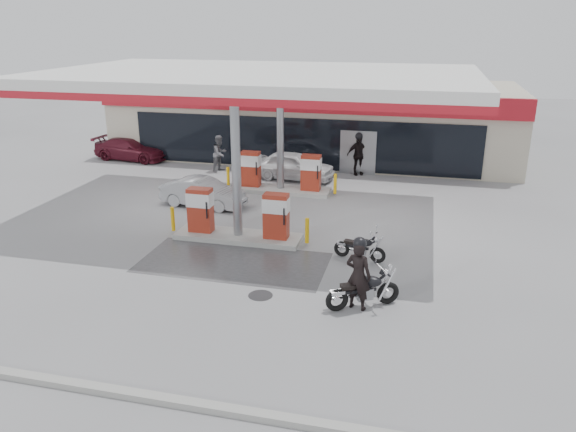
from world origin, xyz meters
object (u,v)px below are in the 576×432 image
(main_motorcycle, at_px, (364,291))
(parked_motorcycle, at_px, (360,248))
(sedan_white, at_px, (294,166))
(parked_car_left, at_px, (131,149))
(pump_island_near, at_px, (238,220))
(pump_island_far, at_px, (280,176))
(biker_main, at_px, (358,276))
(hatchback_silver, at_px, (203,192))
(biker_walking, at_px, (358,155))
(attendant, at_px, (220,153))

(main_motorcycle, distance_m, parked_motorcycle, 3.21)
(sedan_white, bearing_deg, parked_car_left, 86.95)
(pump_island_near, xyz_separation_m, pump_island_far, (0.00, 6.00, 0.00))
(biker_main, distance_m, hatchback_silver, 10.37)
(main_motorcycle, xyz_separation_m, parked_car_left, (-14.54, 13.97, 0.12))
(parked_motorcycle, distance_m, biker_walking, 10.71)
(sedan_white, xyz_separation_m, biker_walking, (2.94, 1.60, 0.32))
(pump_island_far, bearing_deg, biker_main, -64.76)
(biker_walking, bearing_deg, parked_car_left, 154.03)
(pump_island_far, distance_m, attendant, 4.83)
(biker_main, xyz_separation_m, biker_walking, (-1.72, 13.87, 0.04))
(biker_main, height_order, sedan_white, biker_main)
(pump_island_near, distance_m, attendant, 9.64)
(biker_main, distance_m, attendant, 15.52)
(main_motorcycle, height_order, attendant, attendant)
(sedan_white, height_order, hatchback_silver, sedan_white)
(sedan_white, bearing_deg, biker_main, -151.80)
(parked_motorcycle, distance_m, parked_car_left, 17.74)
(main_motorcycle, xyz_separation_m, attendant, (-8.84, 12.77, 0.45))
(main_motorcycle, height_order, parked_car_left, parked_car_left)
(pump_island_far, xyz_separation_m, parked_car_left, (-9.63, 4.00, -0.10))
(pump_island_far, xyz_separation_m, sedan_white, (0.09, 2.20, -0.03))
(biker_walking, bearing_deg, biker_main, -108.01)
(parked_car_left, bearing_deg, hatchback_silver, -128.18)
(main_motorcycle, distance_m, biker_walking, 13.91)
(parked_motorcycle, height_order, biker_walking, biker_walking)
(sedan_white, height_order, parked_car_left, sedan_white)
(parked_car_left, height_order, biker_walking, biker_walking)
(pump_island_near, xyz_separation_m, sedan_white, (0.09, 8.20, -0.03))
(parked_car_left, bearing_deg, biker_walking, -85.07)
(biker_main, relative_size, biker_walking, 0.96)
(main_motorcycle, distance_m, attendant, 15.54)
(pump_island_far, relative_size, attendant, 2.76)
(hatchback_silver, bearing_deg, main_motorcycle, -126.42)
(sedan_white, bearing_deg, main_motorcycle, -150.95)
(pump_island_near, height_order, parked_car_left, pump_island_near)
(biker_walking, bearing_deg, pump_island_far, -153.64)
(attendant, bearing_deg, sedan_white, -78.37)
(pump_island_far, height_order, main_motorcycle, pump_island_far)
(pump_island_far, relative_size, biker_main, 2.65)
(pump_island_near, xyz_separation_m, attendant, (-3.92, 8.80, 0.22))
(hatchback_silver, height_order, parked_car_left, parked_car_left)
(main_motorcycle, bearing_deg, sedan_white, 81.77)
(parked_motorcycle, bearing_deg, pump_island_far, 134.83)
(biker_main, height_order, hatchback_silver, biker_main)
(pump_island_near, relative_size, hatchback_silver, 1.44)
(attendant, relative_size, hatchback_silver, 0.52)
(pump_island_near, bearing_deg, parked_motorcycle, -10.27)
(pump_island_near, distance_m, biker_main, 6.26)
(pump_island_far, height_order, attendant, attendant)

